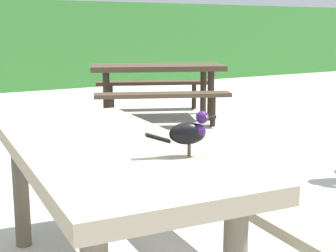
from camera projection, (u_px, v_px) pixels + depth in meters
The scene contains 3 objects.
picnic_table_foreground at pixel (104, 180), 2.31m from camera, with size 1.83×1.86×0.74m.
bird_grackle at pixel (190, 131), 1.99m from camera, with size 0.28×0.13×0.18m.
picnic_table_mid_right at pixel (157, 78), 6.92m from camera, with size 2.25×2.23×0.74m.
Camera 1 is at (-0.59, -1.82, 1.25)m, focal length 53.62 mm.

